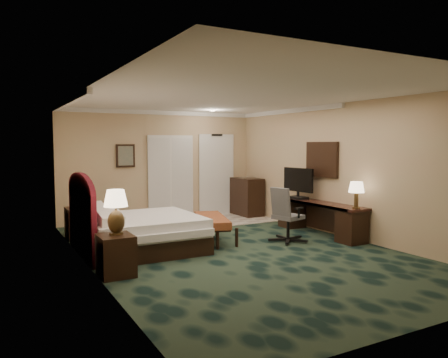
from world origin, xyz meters
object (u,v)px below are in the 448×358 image
bed (143,233)px  lamp_far (79,192)px  desk (319,218)px  minibar (247,197)px  lamp_near (116,212)px  desk_chair (288,214)px  tv (298,183)px  bed_bench (212,229)px  nightstand_far (79,223)px  nightstand_near (116,255)px

bed → lamp_far: bearing=117.6°
desk → minibar: bearing=90.8°
lamp_near → desk_chair: bearing=8.9°
bed → desk_chair: 2.77m
bed → tv: 3.71m
desk → desk_chair: size_ratio=2.21×
bed → desk: desk is taller
lamp_near → bed_bench: lamp_near is taller
bed_bench → desk: 2.32m
bed_bench → nightstand_far: bearing=162.7°
nightstand_far → desk: size_ratio=0.26×
desk → nightstand_far: bearing=155.9°
tv → desk: bearing=-91.7°
lamp_near → bed_bench: (2.18, 1.27, -0.67)m
bed → tv: tv is taller
lamp_far → tv: bearing=-16.1°
bed_bench → minibar: 3.24m
bed → minibar: (3.63, 2.40, 0.19)m
nightstand_near → lamp_near: 0.62m
desk → desk_chair: (-0.99, -0.25, 0.19)m
desk_chair → lamp_near: bearing=174.7°
minibar → lamp_far: bearing=-168.9°
nightstand_near → desk: size_ratio=0.25×
nightstand_near → tv: tv is taller
nightstand_near → minibar: (4.44, 3.66, 0.20)m
bed_bench → tv: 2.37m
nightstand_far → bed_bench: nightstand_far is taller
lamp_near → desk_chair: lamp_near is taller
nightstand_near → lamp_far: 2.86m
bed_bench → desk_chair: size_ratio=1.35×
lamp_far → desk_chair: bearing=-32.3°
nightstand_near → tv: bearing=18.8°
nightstand_far → desk: (4.46, -2.00, 0.03)m
nightstand_near → minibar: bearing=39.5°
bed → lamp_far: lamp_far is taller
lamp_near → tv: (4.41, 1.46, 0.11)m
nightstand_near → lamp_far: lamp_far is taller
tv → lamp_near: bearing=-166.4°
desk → minibar: minibar is taller
nightstand_near → nightstand_far: (0.01, 2.84, 0.02)m
bed → lamp_near: bearing=-122.9°
nightstand_far → tv: tv is taller
minibar → desk_chair: bearing=-107.3°
bed → lamp_near: 1.56m
lamp_far → bed_bench: size_ratio=0.44×
bed → lamp_far: size_ratio=3.06×
lamp_far → nightstand_far: bearing=79.0°
nightstand_near → desk: desk is taller
nightstand_near → bed_bench: size_ratio=0.41×
bed → desk: size_ratio=0.82×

